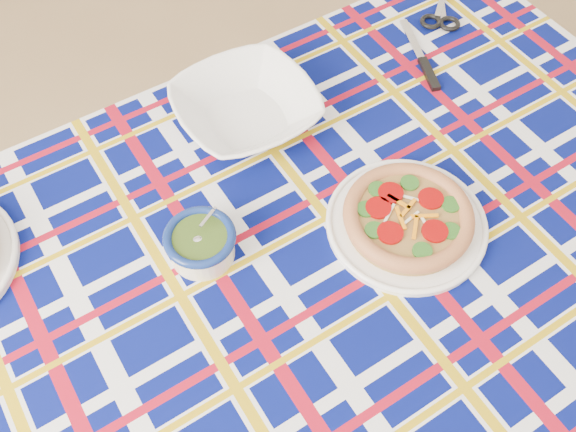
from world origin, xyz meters
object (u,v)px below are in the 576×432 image
object	(u,v)px
main_focaccia_plate	(408,217)
pesto_bowl	(201,242)
serving_bowl	(246,108)
dining_table	(306,277)

from	to	relation	value
main_focaccia_plate	pesto_bowl	bearing A→B (deg)	171.58
main_focaccia_plate	serving_bowl	xyz separation A→B (m)	(-0.18, 0.30, 0.00)
dining_table	serving_bowl	world-z (taller)	serving_bowl
pesto_bowl	dining_table	bearing A→B (deg)	-18.64
dining_table	pesto_bowl	world-z (taller)	pesto_bowl
pesto_bowl	serving_bowl	bearing A→B (deg)	60.79
main_focaccia_plate	serving_bowl	world-z (taller)	serving_bowl
pesto_bowl	serving_bowl	xyz separation A→B (m)	(0.14, 0.25, -0.00)
main_focaccia_plate	serving_bowl	size ratio (longest dim) A/B	1.08
pesto_bowl	main_focaccia_plate	bearing A→B (deg)	-8.42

